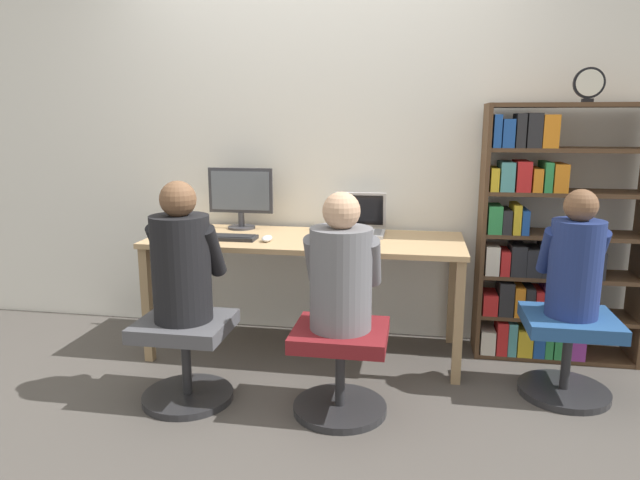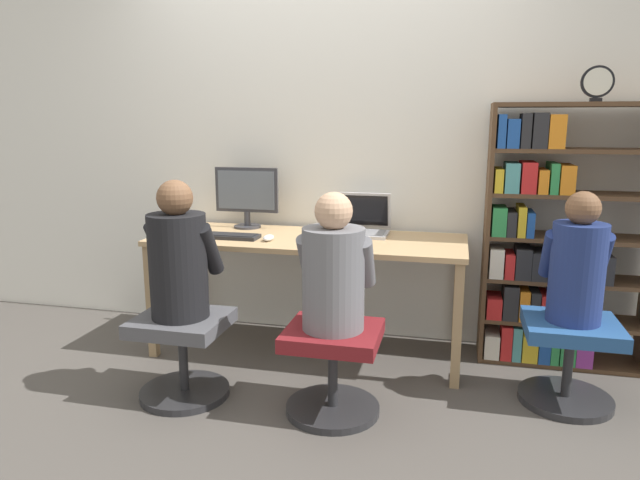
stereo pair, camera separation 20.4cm
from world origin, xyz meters
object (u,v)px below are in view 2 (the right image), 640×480
laptop (363,226)px  office_chair_right (333,363)px  office_chair_left (183,349)px  desk_clock (597,83)px  person_at_monitor (178,258)px  keyboard (224,236)px  bookshelf (548,248)px  person_at_laptop (334,271)px  person_near_shelf (577,265)px  office_chair_side (569,355)px  desktop_monitor (247,196)px

laptop → office_chair_right: bearing=-89.3°
office_chair_left → desk_clock: size_ratio=2.50×
person_at_monitor → keyboard: bearing=90.7°
keyboard → person_at_monitor: bearing=-89.3°
laptop → desk_clock: 1.50m
office_chair_left → person_at_monitor: (-0.00, 0.01, 0.48)m
office_chair_right → bookshelf: 1.46m
person_at_laptop → person_near_shelf: 1.19m
desk_clock → person_near_shelf: bearing=-103.1°
office_chair_left → person_near_shelf: person_near_shelf is taller
desk_clock → office_chair_side: (-0.10, -0.44, -1.35)m
person_near_shelf → laptop: bearing=155.7°
office_chair_right → person_at_monitor: size_ratio=0.67×
office_chair_right → person_at_laptop: bearing=90.0°
person_at_monitor → office_chair_side: bearing=11.4°
office_chair_right → desktop_monitor: bearing=129.8°
laptop → person_at_laptop: size_ratio=0.49×
desktop_monitor → keyboard: size_ratio=1.01×
office_chair_left → person_at_laptop: person_at_laptop is taller
person_at_laptop → desk_clock: bearing=33.5°
desktop_monitor → laptop: bearing=-2.6°
bookshelf → office_chair_side: bearing=-83.2°
keyboard → office_chair_right: 1.10m
person_at_monitor → desk_clock: desk_clock is taller
keyboard → person_at_laptop: size_ratio=0.64×
keyboard → person_at_laptop: person_at_laptop is taller
laptop → person_at_laptop: (0.01, -0.90, -0.05)m
desktop_monitor → keyboard: (-0.01, -0.35, -0.20)m
person_at_monitor → office_chair_left: bearing=-90.0°
desktop_monitor → office_chair_right: size_ratio=0.92×
office_chair_right → desk_clock: size_ratio=2.50×
laptop → bookshelf: 1.08m
desk_clock → laptop: bearing=176.2°
office_chair_left → person_at_monitor: person_at_monitor is taller
desktop_monitor → office_chair_left: bearing=-90.5°
bookshelf → office_chair_left: bearing=-154.1°
person_at_laptop → desk_clock: 1.72m
office_chair_right → office_chair_side: bearing=18.5°
desktop_monitor → bookshelf: 1.87m
office_chair_left → office_chair_right: size_ratio=1.00×
desk_clock → office_chair_right: bearing=-146.4°
office_chair_left → bookshelf: bookshelf is taller
office_chair_side → person_near_shelf: size_ratio=0.71×
desktop_monitor → person_at_monitor: 0.96m
bookshelf → desktop_monitor: bearing=178.5°
person_at_monitor → person_near_shelf: bearing=11.6°
person_at_monitor → person_at_laptop: 0.79m
desktop_monitor → office_chair_side: bearing=-16.2°
office_chair_left → office_chair_side: bearing=11.6°
person_at_laptop → laptop: bearing=90.7°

